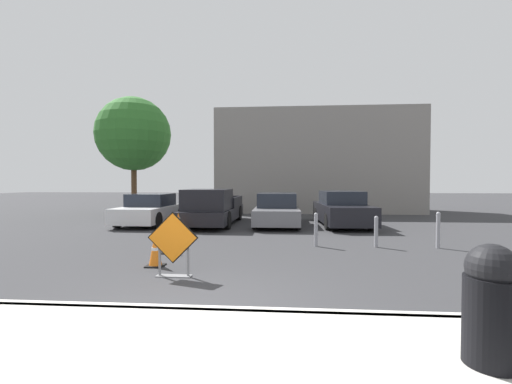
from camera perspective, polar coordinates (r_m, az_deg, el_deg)
The scene contains 19 objects.
ground_plane at distance 14.82m, azimuth -0.64°, elevation -5.71°, with size 96.00×96.00×0.00m, color #333335.
sidewalk_strip at distance 4.23m, azimuth -15.44°, elevation -23.84°, with size 22.82×2.09×0.14m.
curb_lip at distance 5.15m, azimuth -11.24°, elevation -19.05°, with size 22.82×0.20×0.14m.
road_closed_sign at distance 7.06m, azimuth -13.66°, elevation -8.28°, with size 1.03×0.20×1.30m.
traffic_cone_nearest at distance 8.10m, azimuth -16.43°, elevation -9.14°, with size 0.39×0.39×0.79m.
traffic_cone_second at distance 9.51m, azimuth -14.33°, elevation -7.71°, with size 0.44×0.44×0.73m.
traffic_cone_third at distance 11.23m, azimuth -13.34°, elevation -6.50°, with size 0.45×0.45×0.64m.
traffic_cone_fourth at distance 12.70m, azimuth -12.81°, elevation -5.22°, with size 0.53×0.53×0.79m.
traffic_cone_fifth at distance 14.42m, azimuth -11.89°, elevation -4.72°, with size 0.45×0.45×0.63m.
parked_car_nearest at distance 16.10m, azimuth -17.18°, elevation -2.89°, with size 2.02×4.25×1.38m.
pickup_truck at distance 15.25m, azimuth -7.28°, elevation -2.80°, with size 2.06×5.57×1.60m.
parked_car_second at distance 15.18m, azimuth 3.49°, elevation -3.07°, with size 1.95×4.57×1.41m.
parked_car_third at distance 15.42m, azimuth 14.11°, elevation -2.84°, with size 2.10×4.74×1.51m.
trash_bin at distance 4.10m, azimuth 34.58°, elevation -15.04°, with size 0.49×0.49×1.16m.
bollard_nearest at distance 10.27m, azimuth 9.96°, elevation -6.03°, with size 0.12×0.12×1.00m.
bollard_second at distance 10.58m, azimuth 19.39°, elevation -6.11°, with size 0.12×0.12×0.91m.
bollard_third at distance 11.14m, azimuth 28.08°, elevation -5.47°, with size 0.12×0.12×1.04m.
building_facade_backdrop at distance 23.07m, azimuth 9.87°, elevation 4.85°, with size 12.63×5.00×6.41m.
street_tree_behind_lot at distance 21.99m, azimuth -19.74°, elevation 9.05°, with size 4.37×4.37×6.97m.
Camera 1 is at (1.32, -4.64, 1.89)m, focal length 24.00 mm.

